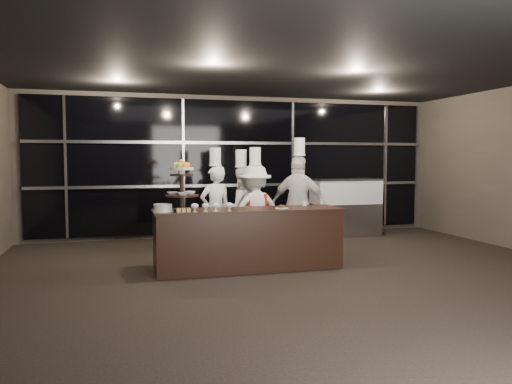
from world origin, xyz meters
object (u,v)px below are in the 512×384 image
object	(u,v)px
layer_cake	(163,208)
chef_d	(299,204)
chef_c	(255,210)
display_case	(345,204)
chef_a	(216,209)
chef_b	(241,209)
buffet_counter	(249,239)
display_stand	(182,182)

from	to	relation	value
layer_cake	chef_d	size ratio (longest dim) A/B	0.15
chef_c	display_case	bearing A→B (deg)	32.81
chef_a	chef_b	size ratio (longest dim) A/B	1.01
chef_b	chef_c	world-z (taller)	chef_c
layer_cake	chef_c	size ratio (longest dim) A/B	0.16
buffet_counter	chef_d	xyz separation A→B (m)	(1.14, 0.88, 0.42)
chef_a	chef_d	world-z (taller)	chef_d
display_case	chef_d	xyz separation A→B (m)	(-1.69, -1.67, 0.19)
buffet_counter	chef_b	bearing A→B (deg)	81.19
buffet_counter	display_case	xyz separation A→B (m)	(2.83, 2.55, 0.22)
display_case	chef_d	distance (m)	2.38
display_case	chef_b	size ratio (longest dim) A/B	0.80
buffet_counter	chef_d	bearing A→B (deg)	37.71
chef_b	buffet_counter	bearing A→B (deg)	-98.81
chef_d	chef_b	bearing A→B (deg)	158.21
layer_cake	chef_c	world-z (taller)	chef_c
chef_b	display_stand	bearing A→B (deg)	-133.52
display_case	layer_cake	bearing A→B (deg)	-147.70
display_stand	display_case	bearing A→B (deg)	33.64
display_stand	chef_d	xyz separation A→B (m)	(2.14, 0.88, -0.46)
display_case	chef_b	world-z (taller)	chef_b
display_stand	layer_cake	bearing A→B (deg)	-169.88
chef_a	buffet_counter	bearing A→B (deg)	-75.54
display_case	chef_d	size ratio (longest dim) A/B	0.72
chef_b	chef_d	world-z (taller)	chef_d
buffet_counter	chef_c	xyz separation A→B (m)	(0.37, 0.96, 0.33)
chef_a	chef_c	size ratio (longest dim) A/B	1.00
display_stand	chef_d	distance (m)	2.36
chef_b	chef_c	size ratio (longest dim) A/B	0.98
buffet_counter	chef_c	distance (m)	1.08
buffet_counter	display_stand	distance (m)	1.33
chef_c	chef_d	xyz separation A→B (m)	(0.77, -0.08, 0.09)
chef_b	chef_d	bearing A→B (deg)	-21.79
display_stand	chef_a	size ratio (longest dim) A/B	0.40
layer_cake	chef_a	distance (m)	1.54
chef_a	chef_c	world-z (taller)	chef_c
chef_c	chef_d	bearing A→B (deg)	-6.07
buffet_counter	chef_b	world-z (taller)	chef_b
layer_cake	chef_a	xyz separation A→B (m)	(0.99, 1.17, -0.16)
layer_cake	chef_b	bearing A→B (deg)	41.59
buffet_counter	chef_a	distance (m)	1.21
display_stand	chef_c	xyz separation A→B (m)	(1.37, 0.96, -0.54)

